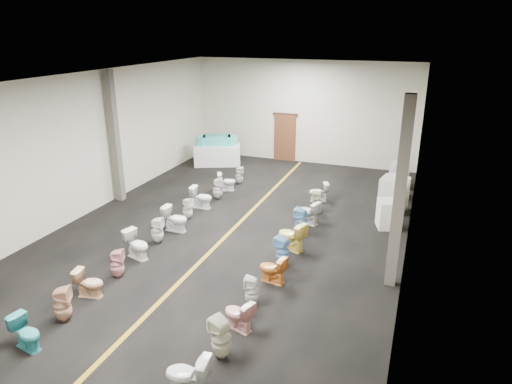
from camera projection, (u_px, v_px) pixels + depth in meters
floor at (233, 230)px, 13.83m from camera, size 16.00×16.00×0.00m
ceiling at (230, 78)px, 12.29m from camera, size 16.00×16.00×0.00m
wall_back at (303, 112)px, 20.11m from camera, size 10.00×0.00×10.00m
wall_left at (89, 144)px, 14.71m from camera, size 0.00×16.00×16.00m
wall_right at (414, 177)px, 11.42m from camera, size 0.00×16.00×16.00m
aisle_stripe at (233, 230)px, 13.83m from camera, size 0.12×15.60×0.01m
back_door at (285, 138)px, 20.73m from camera, size 1.00×0.10×2.10m
door_frame at (285, 114)px, 20.37m from camera, size 1.15×0.08×0.10m
column_left at (115, 138)px, 15.50m from camera, size 0.25×0.25×4.50m
column_right at (400, 195)px, 10.18m from camera, size 0.25×0.25×4.50m
display_table at (217, 155)px, 20.27m from camera, size 2.24×1.72×0.89m
bathtub at (217, 141)px, 20.06m from camera, size 1.76×1.15×0.55m
appliance_crate_a at (389, 214)px, 13.86m from camera, size 0.84×0.84×0.86m
appliance_crate_b at (394, 195)px, 15.08m from camera, size 0.96×0.96×1.14m
appliance_crate_c at (396, 186)px, 16.44m from camera, size 0.69×0.69×0.77m
appliance_crate_d at (399, 175)px, 17.42m from camera, size 0.72×0.72×0.93m
toilet_left_0 at (27, 333)px, 8.63m from camera, size 0.72×0.49×0.67m
toilet_left_1 at (62, 304)px, 9.41m from camera, size 0.48×0.47×0.79m
toilet_left_2 at (89, 283)px, 10.32m from camera, size 0.71×0.49×0.67m
toilet_left_3 at (117, 264)px, 11.10m from camera, size 0.43×0.43×0.74m
toilet_left_4 at (137, 245)px, 12.04m from camera, size 0.84×0.62×0.76m
toilet_left_5 at (157, 230)px, 12.89m from camera, size 0.41×0.40×0.76m
toilet_left_6 at (175, 219)px, 13.64m from camera, size 0.76×0.44×0.77m
toilet_left_7 at (188, 208)px, 14.52m from camera, size 0.39×0.38×0.70m
toilet_left_8 at (201, 197)px, 15.40m from camera, size 0.76×0.46×0.75m
toilet_left_9 at (218, 189)px, 16.18m from camera, size 0.47×0.47×0.78m
toilet_left_10 at (226, 182)px, 17.05m from camera, size 0.77×0.63×0.69m
toilet_left_11 at (239, 175)px, 17.79m from camera, size 0.40×0.39×0.69m
toilet_right_1 at (188, 376)px, 7.49m from camera, size 0.81×0.52×0.78m
toilet_right_2 at (221, 338)px, 8.36m from camera, size 0.50×0.49×0.83m
toilet_right_3 at (238, 315)px, 9.17m from camera, size 0.75×0.58×0.68m
toilet_right_4 at (252, 291)px, 10.00m from camera, size 0.36×0.35×0.69m
toilet_right_5 at (272, 269)px, 10.88m from camera, size 0.74×0.50×0.69m
toilet_right_6 at (283, 251)px, 11.65m from camera, size 0.47×0.46×0.79m
toilet_right_7 at (291, 236)px, 12.46m from camera, size 0.92×0.71×0.83m
toilet_right_8 at (301, 221)px, 13.42m from camera, size 0.41×0.40×0.82m
toilet_right_9 at (308, 212)px, 14.16m from camera, size 0.84×0.66×0.75m
toilet_right_10 at (317, 202)px, 14.99m from camera, size 0.41×0.41×0.74m
toilet_right_11 at (319, 192)px, 15.99m from camera, size 0.76×0.62×0.68m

